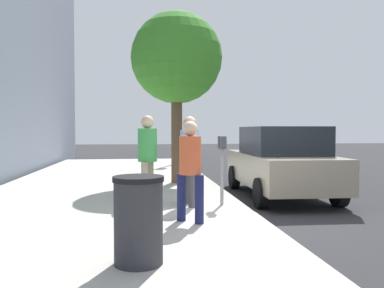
% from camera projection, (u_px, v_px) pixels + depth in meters
% --- Properties ---
extents(ground_plane, '(80.00, 80.00, 0.00)m').
position_uv_depth(ground_plane, '(255.00, 220.00, 7.40)').
color(ground_plane, '#2B2B2D').
rests_on(ground_plane, ground).
extents(sidewalk_slab, '(28.00, 6.00, 0.15)m').
position_uv_depth(sidewalk_slab, '(92.00, 220.00, 7.02)').
color(sidewalk_slab, '#B7B2A8').
rests_on(sidewalk_slab, ground_plane).
extents(parking_meter, '(0.36, 0.12, 1.41)m').
position_uv_depth(parking_meter, '(222.00, 155.00, 8.07)').
color(parking_meter, gray).
rests_on(parking_meter, sidewalk_slab).
extents(pedestrian_at_meter, '(0.54, 0.40, 1.81)m').
position_uv_depth(pedestrian_at_meter, '(190.00, 153.00, 8.00)').
color(pedestrian_at_meter, '#47474C').
rests_on(pedestrian_at_meter, sidewalk_slab).
extents(pedestrian_bystander, '(0.40, 0.42, 1.69)m').
position_uv_depth(pedestrian_bystander, '(190.00, 164.00, 6.54)').
color(pedestrian_bystander, '#191E4C').
rests_on(pedestrian_bystander, sidewalk_slab).
extents(parking_officer, '(0.53, 0.40, 1.84)m').
position_uv_depth(parking_officer, '(147.00, 151.00, 8.28)').
color(parking_officer, tan).
rests_on(parking_officer, sidewalk_slab).
extents(parked_sedan_near, '(4.46, 2.08, 1.77)m').
position_uv_depth(parked_sedan_near, '(280.00, 162.00, 9.89)').
color(parked_sedan_near, gray).
rests_on(parked_sedan_near, ground_plane).
extents(street_tree, '(2.64, 2.64, 4.95)m').
position_uv_depth(street_tree, '(177.00, 59.00, 11.39)').
color(street_tree, brown).
rests_on(street_tree, sidewalk_slab).
extents(traffic_signal, '(0.24, 0.44, 3.60)m').
position_uv_depth(traffic_signal, '(178.00, 110.00, 17.76)').
color(traffic_signal, black).
rests_on(traffic_signal, sidewalk_slab).
extents(trash_bin, '(0.59, 0.59, 1.01)m').
position_uv_depth(trash_bin, '(138.00, 220.00, 4.51)').
color(trash_bin, '#2D2D33').
rests_on(trash_bin, sidewalk_slab).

